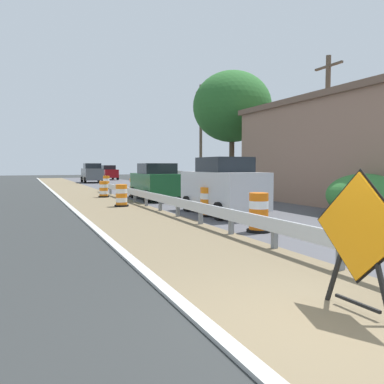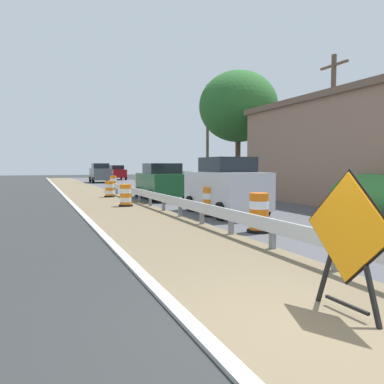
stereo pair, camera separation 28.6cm
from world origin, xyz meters
name	(u,v)px [view 1 (the left image)]	position (x,y,z in m)	size (l,w,h in m)	color
ground_plane	(326,327)	(0.00, 0.00, 0.00)	(160.00, 160.00, 0.00)	#2B2D2D
median_dirt_strip	(359,320)	(0.51, 0.00, 0.00)	(3.42, 120.00, 0.01)	#706047
curb_near_edge	(229,347)	(-1.30, 0.00, 0.00)	(0.20, 120.00, 0.11)	#ADADA8
guardrail_median	(272,226)	(1.98, 3.96, 0.52)	(0.18, 43.09, 0.71)	silver
warning_sign_diamond	(358,234)	(0.69, 0.22, 1.03)	(0.10, 1.49, 1.87)	black
traffic_barrel_nearest	(259,214)	(2.93, 6.00, 0.51)	(0.69, 0.69, 1.13)	orange
traffic_barrel_close	(208,203)	(3.10, 9.74, 0.49)	(0.70, 0.70, 1.09)	orange
traffic_barrel_mid	(121,197)	(0.95, 14.53, 0.47)	(0.66, 0.66, 1.03)	orange
traffic_barrel_far	(134,188)	(2.99, 20.03, 0.51)	(0.63, 0.63, 1.12)	orange
traffic_barrel_farther	(104,190)	(1.20, 20.25, 0.44)	(0.64, 0.64, 0.97)	orange
traffic_barrel_farthest	(106,183)	(2.96, 28.57, 0.48)	(0.64, 0.64, 1.07)	orange
car_lead_near_lane	(92,173)	(3.84, 41.13, 1.07)	(2.18, 4.47, 2.15)	#4C5156
car_trailing_near_lane	(109,172)	(7.36, 49.64, 0.97)	(2.01, 4.51, 1.94)	maroon
car_lead_far_lane	(222,186)	(3.87, 10.04, 1.11)	(1.97, 4.49, 2.22)	silver
car_mid_far_lane	(163,176)	(7.05, 26.29, 1.04)	(2.12, 4.31, 2.07)	silver
car_trailing_far_lane	(156,182)	(3.58, 17.42, 1.01)	(2.25, 4.63, 2.02)	#195128
roadside_shop_near	(359,151)	(12.79, 11.91, 2.63)	(7.75, 11.53, 5.24)	#93705B
utility_pole_near	(327,128)	(10.39, 11.61, 3.74)	(0.24, 1.80, 7.17)	brown
utility_pole_mid	(201,135)	(10.50, 26.62, 4.45)	(0.24, 1.80, 8.59)	brown
bush_roadside	(364,195)	(8.23, 7.21, 0.81)	(2.68, 2.68, 1.61)	#337533
tree_roadside	(232,107)	(10.22, 20.78, 5.96)	(5.42, 5.42, 8.42)	#4C3D2D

